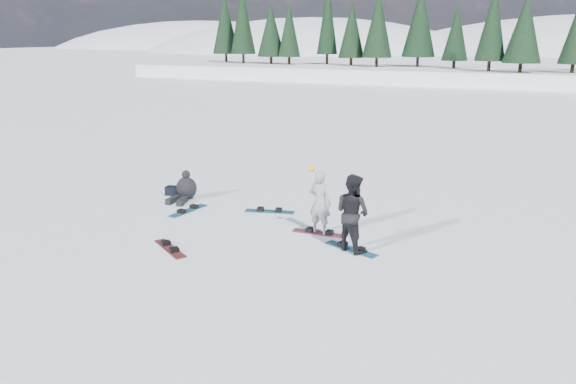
# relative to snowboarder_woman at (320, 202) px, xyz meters

# --- Properties ---
(ground) EXTENTS (420.00, 420.00, 0.00)m
(ground) POSITION_rel_snowboarder_woman_xyz_m (0.72, -1.03, -0.89)
(ground) COLOR white
(ground) RESTS_ON ground
(alpine_backdrop) EXTENTS (412.50, 227.00, 53.20)m
(alpine_backdrop) POSITION_rel_snowboarder_woman_xyz_m (-11.00, 188.14, -14.86)
(alpine_backdrop) COLOR white
(alpine_backdrop) RESTS_ON ground
(snowboarder_woman) EXTENTS (0.69, 0.50, 1.90)m
(snowboarder_woman) POSITION_rel_snowboarder_woman_xyz_m (0.00, 0.00, 0.00)
(snowboarder_woman) COLOR #949498
(snowboarder_woman) RESTS_ON ground
(snowboarder_man) EXTENTS (1.16, 1.06, 1.94)m
(snowboarder_man) POSITION_rel_snowboarder_woman_xyz_m (1.14, -0.76, 0.08)
(snowboarder_man) COLOR black
(snowboarder_man) RESTS_ON ground
(seated_rider) EXTENTS (0.77, 1.19, 0.97)m
(seated_rider) POSITION_rel_snowboarder_woman_xyz_m (-5.15, 1.26, -0.52)
(seated_rider) COLOR black
(seated_rider) RESTS_ON ground
(gear_bag) EXTENTS (0.50, 0.39, 0.30)m
(gear_bag) POSITION_rel_snowboarder_woman_xyz_m (-5.85, 1.52, -0.74)
(gear_bag) COLOR black
(gear_bag) RESTS_ON ground
(snowboard_woman) EXTENTS (1.51, 0.33, 0.03)m
(snowboard_woman) POSITION_rel_snowboarder_woman_xyz_m (0.00, 0.00, -0.87)
(snowboard_woman) COLOR #9A213F
(snowboard_woman) RESTS_ON ground
(snowboard_man) EXTENTS (1.50, 0.79, 0.03)m
(snowboard_man) POSITION_rel_snowboarder_woman_xyz_m (1.14, -0.76, -0.87)
(snowboard_man) COLOR #1B6E94
(snowboard_man) RESTS_ON ground
(snowboard_loose_c) EXTENTS (1.52, 0.65, 0.03)m
(snowboard_loose_c) POSITION_rel_snowboarder_woman_xyz_m (-2.08, 1.18, -0.87)
(snowboard_loose_c) COLOR #176081
(snowboard_loose_c) RESTS_ON ground
(snowboard_loose_b) EXTENTS (1.41, 1.05, 0.03)m
(snowboard_loose_b) POSITION_rel_snowboarder_woman_xyz_m (-2.99, -2.60, -0.87)
(snowboard_loose_b) COLOR maroon
(snowboard_loose_b) RESTS_ON ground
(snowboard_loose_a) EXTENTS (0.47, 1.52, 0.03)m
(snowboard_loose_a) POSITION_rel_snowboarder_woman_xyz_m (-4.37, 0.23, -0.87)
(snowboard_loose_a) COLOR #186F85
(snowboard_loose_a) RESTS_ON ground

